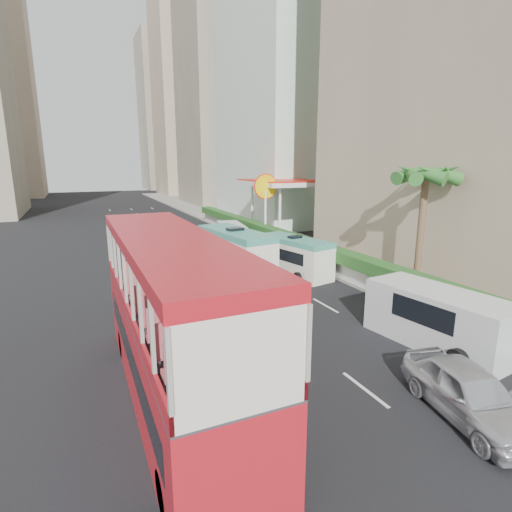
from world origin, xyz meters
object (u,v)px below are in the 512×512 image
car_silver_lane_a (248,338)px  panel_van_near (438,318)px  palm_tree (420,236)px  panel_van_far (232,235)px  van_asset (239,271)px  double_decker_bus (172,321)px  car_silver_lane_b (466,416)px  shell_station (284,209)px  minibus_far (294,256)px  minibus_near (235,253)px

car_silver_lane_a → panel_van_near: size_ratio=0.82×
panel_van_near → palm_tree: (3.53, 4.57, 2.27)m
car_silver_lane_a → panel_van_far: bearing=77.2°
van_asset → panel_van_near: 13.99m
double_decker_bus → car_silver_lane_b: 8.86m
palm_tree → car_silver_lane_a: bearing=-174.7°
panel_van_near → car_silver_lane_a: bearing=143.5°
double_decker_bus → car_silver_lane_b: (7.32, -4.30, -2.53)m
shell_station → panel_van_far: bearing=-164.5°
car_silver_lane_a → shell_station: size_ratio=0.57×
car_silver_lane_a → palm_tree: palm_tree is taller
panel_van_near → palm_tree: palm_tree is taller
minibus_far → palm_tree: (3.56, -6.72, 2.18)m
car_silver_lane_b → shell_station: (8.68, 27.30, 2.75)m
double_decker_bus → shell_station: 28.02m
car_silver_lane_a → minibus_far: 10.13m
car_silver_lane_b → panel_van_far: bearing=95.7°
van_asset → palm_tree: 11.65m
car_silver_lane_b → shell_station: shell_station is taller
minibus_near → double_decker_bus: bearing=-126.5°
car_silver_lane_a → panel_van_far: size_ratio=0.98×
minibus_near → panel_van_far: size_ratio=1.40×
double_decker_bus → minibus_far: (10.24, 10.72, -1.33)m
panel_van_near → panel_van_far: 21.90m
car_silver_lane_a → minibus_near: 9.68m
double_decker_bus → palm_tree: palm_tree is taller
car_silver_lane_b → panel_van_far: size_ratio=0.95×
minibus_near → palm_tree: bearing=-56.6°
car_silver_lane_a → van_asset: bearing=76.3°
minibus_near → panel_van_far: minibus_near is taller
panel_van_far → minibus_near: bearing=-100.0°
double_decker_bus → panel_van_near: size_ratio=1.98×
minibus_near → minibus_far: (3.51, -1.43, -0.26)m
panel_van_near → palm_tree: 6.21m
panel_van_near → palm_tree: size_ratio=0.87×
minibus_far → panel_van_near: bearing=-101.6°
shell_station → panel_van_near: bearing=-103.7°
van_asset → panel_van_far: 8.73m
minibus_far → panel_van_near: 11.29m
double_decker_bus → van_asset: (7.31, 13.06, -2.53)m
van_asset → minibus_near: minibus_near is taller
double_decker_bus → van_asset: 15.18m
panel_van_far → car_silver_lane_b: bearing=-86.5°
minibus_far → palm_tree: bearing=-73.9°
van_asset → shell_station: shell_station is taller
car_silver_lane_b → minibus_near: bearing=103.6°
double_decker_bus → car_silver_lane_b: size_ratio=2.46×
minibus_far → panel_van_far: size_ratio=1.16×
minibus_far → panel_van_far: minibus_far is taller
palm_tree → shell_station: 19.14m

